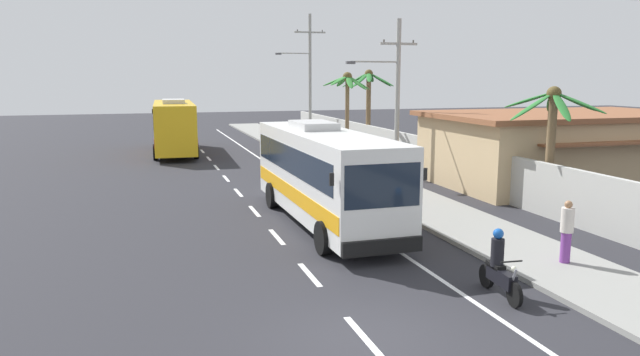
% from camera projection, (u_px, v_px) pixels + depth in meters
% --- Properties ---
extents(ground_plane, '(160.00, 160.00, 0.00)m').
position_uv_depth(ground_plane, '(365.00, 339.00, 12.22)').
color(ground_plane, '#28282D').
extents(sidewalk_kerb, '(3.20, 90.00, 0.14)m').
position_uv_depth(sidewalk_kerb, '(434.00, 210.00, 23.58)').
color(sidewalk_kerb, gray).
rests_on(sidewalk_kerb, ground).
extents(lane_markings, '(3.38, 71.00, 0.01)m').
position_uv_depth(lane_markings, '(289.00, 196.00, 26.68)').
color(lane_markings, white).
rests_on(lane_markings, ground).
extents(boundary_wall, '(0.24, 60.00, 2.07)m').
position_uv_depth(boundary_wall, '(467.00, 168.00, 28.28)').
color(boundary_wall, '#B2B2AD').
rests_on(boundary_wall, ground).
extents(coach_bus_foreground, '(2.98, 10.68, 3.65)m').
position_uv_depth(coach_bus_foreground, '(324.00, 172.00, 21.51)').
color(coach_bus_foreground, white).
rests_on(coach_bus_foreground, ground).
extents(coach_bus_far_lane, '(3.30, 10.86, 3.82)m').
position_uv_depth(coach_bus_far_lane, '(174.00, 125.00, 41.23)').
color(coach_bus_far_lane, gold).
rests_on(coach_bus_far_lane, ground).
extents(motorcycle_beside_bus, '(0.56, 1.96, 1.68)m').
position_uv_depth(motorcycle_beside_bus, '(499.00, 269.00, 14.49)').
color(motorcycle_beside_bus, black).
rests_on(motorcycle_beside_bus, ground).
extents(motorcycle_trailing, '(0.56, 1.96, 1.58)m').
position_uv_depth(motorcycle_trailing, '(310.00, 166.00, 31.39)').
color(motorcycle_trailing, black).
rests_on(motorcycle_trailing, ground).
extents(pedestrian_near_kerb, '(0.36, 0.36, 1.58)m').
position_uv_depth(pedestrian_near_kerb, '(354.00, 154.00, 33.79)').
color(pedestrian_near_kerb, navy).
rests_on(pedestrian_near_kerb, sidewalk_kerb).
extents(pedestrian_midwalk, '(0.36, 0.36, 1.77)m').
position_uv_depth(pedestrian_midwalk, '(365.00, 166.00, 28.64)').
color(pedestrian_midwalk, navy).
rests_on(pedestrian_midwalk, sidewalk_kerb).
extents(pedestrian_far_walk, '(0.36, 0.36, 1.79)m').
position_uv_depth(pedestrian_far_walk, '(567.00, 230.00, 16.63)').
color(pedestrian_far_walk, '#75388E').
rests_on(pedestrian_far_walk, sidewalk_kerb).
extents(utility_pole_mid, '(3.83, 0.24, 8.23)m').
position_uv_depth(utility_pole_mid, '(395.00, 95.00, 30.57)').
color(utility_pole_mid, '#9E9E99').
rests_on(utility_pole_mid, ground).
extents(utility_pole_far, '(4.04, 0.24, 10.15)m').
position_uv_depth(utility_pole_far, '(309.00, 76.00, 46.93)').
color(utility_pole_far, '#9E9E99').
rests_on(utility_pole_far, ground).
extents(palm_nearest, '(2.85, 2.96, 5.59)m').
position_uv_depth(palm_nearest, '(347.00, 93.00, 35.41)').
color(palm_nearest, brown).
rests_on(palm_nearest, ground).
extents(palm_second, '(3.77, 3.56, 4.97)m').
position_uv_depth(palm_second, '(553.00, 124.00, 22.93)').
color(palm_second, brown).
rests_on(palm_second, ground).
extents(palm_third, '(3.60, 3.89, 5.80)m').
position_uv_depth(palm_third, '(368.00, 93.00, 40.29)').
color(palm_third, brown).
rests_on(palm_third, ground).
extents(roadside_building, '(13.06, 8.49, 3.56)m').
position_uv_depth(roadside_building, '(562.00, 148.00, 29.73)').
color(roadside_building, tan).
rests_on(roadside_building, ground).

